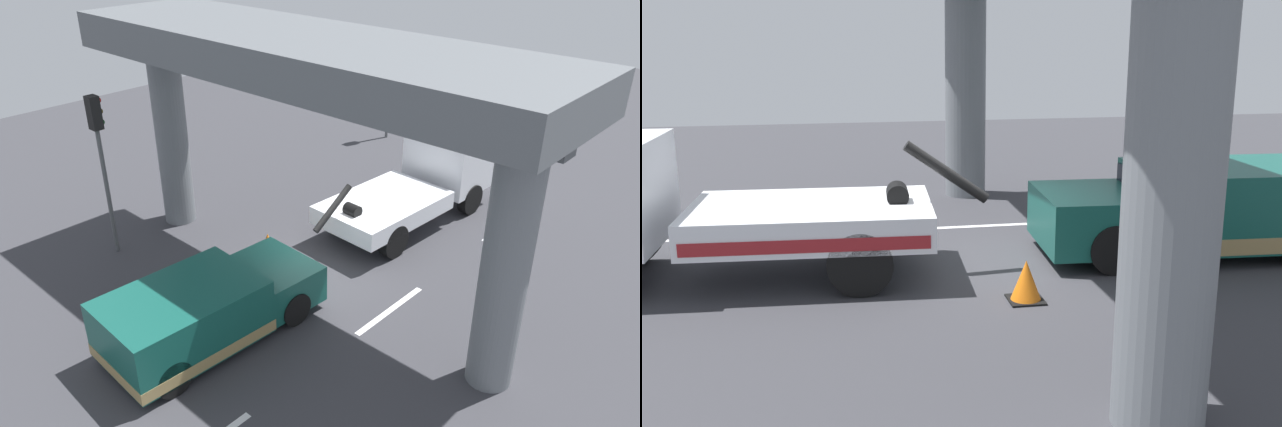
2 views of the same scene
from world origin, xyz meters
TOP-DOWN VIEW (x-y plane):
  - ground_plane at (0.00, 0.00)m, footprint 60.00×40.00m
  - lane_stripe_west at (-6.00, -2.46)m, footprint 2.60×0.16m
  - lane_stripe_mid at (0.00, -2.46)m, footprint 2.60×0.16m
  - lane_stripe_east at (6.00, -2.46)m, footprint 2.60×0.16m
  - tow_truck_white at (4.92, -0.04)m, footprint 7.30×2.69m
  - towed_van_green at (-3.77, 0.00)m, footprint 5.30×2.44m
  - traffic_cone_orange at (-0.12, 1.83)m, footprint 0.52×0.52m

SIDE VIEW (x-z plane):
  - ground_plane at x=0.00m, z-range -0.10..0.00m
  - lane_stripe_west at x=-6.00m, z-range 0.00..0.01m
  - lane_stripe_mid at x=0.00m, z-range 0.00..0.01m
  - lane_stripe_east at x=6.00m, z-range 0.00..0.01m
  - traffic_cone_orange at x=-0.12m, z-range -0.02..0.61m
  - towed_van_green at x=-3.77m, z-range -0.01..1.57m
  - tow_truck_white at x=4.92m, z-range -0.03..2.43m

